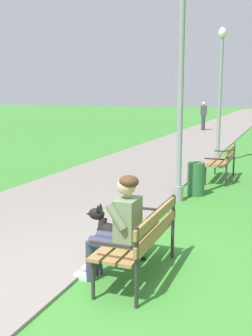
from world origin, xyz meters
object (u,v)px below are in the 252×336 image
Objects in this scene: dog_black at (114,238)px; pedestrian_distant at (203,116)px; park_bench_near at (142,235)px; lamp_post_mid at (220,95)px; lamp_post_near at (181,91)px; litter_bin at (196,179)px; person_seated_on_near_bench at (119,224)px; park_bench_mid at (223,160)px.

pedestrian_distant is (-2.46, 18.88, 0.58)m from dog_black.
park_bench_near is 8.67m from lamp_post_mid.
litter_bin is (0.23, 0.57, -1.82)m from lamp_post_near.
lamp_post_near is at bearing -89.93° from lamp_post_mid.
lamp_post_near reaches higher than park_bench_near.
lamp_post_near reaches higher than person_seated_on_near_bench.
park_bench_near is at bearing -81.14° from pedestrian_distant.
lamp_post_near is (-0.47, 3.58, 1.66)m from park_bench_near.
park_bench_near is 1.20× the size of person_seated_on_near_bench.
pedestrian_distant is (-2.54, 10.82, -1.25)m from lamp_post_mid.
lamp_post_mid is (0.08, 8.06, 1.83)m from dog_black.
person_seated_on_near_bench is at bearing -85.98° from lamp_post_near.
lamp_post_mid is 2.44× the size of pedestrian_distant.
park_bench_mid is at bearing 83.61° from dog_black.
park_bench_near is 0.76m from dog_black.
park_bench_near is 19.57m from pedestrian_distant.
dog_black reaches higher than litter_bin.
pedestrian_distant is at bearing 98.86° from park_bench_near.
litter_bin is at bearing -79.65° from pedestrian_distant.
dog_black is 0.20× the size of lamp_post_near.
park_bench_mid reaches higher than dog_black.
person_seated_on_near_bench reaches higher than litter_bin.
person_seated_on_near_bench is 8.84m from lamp_post_mid.
lamp_post_near is 1.92m from litter_bin.
litter_bin is at bearing -99.57° from park_bench_mid.
park_bench_near is 0.91× the size of pedestrian_distant.
dog_black is 0.21× the size of lamp_post_mid.
lamp_post_mid is at bearing 89.46° from dog_black.
person_seated_on_near_bench is (-0.26, -6.12, 0.17)m from park_bench_mid.
park_bench_near is 3.97m from lamp_post_near.
dog_black is at bearing 117.84° from person_seated_on_near_bench.
person_seated_on_near_bench is (-0.21, -0.20, 0.17)m from park_bench_near.
lamp_post_mid is (-0.54, 2.60, 1.58)m from park_bench_mid.
park_bench_near reaches higher than dog_black.
lamp_post_mid is at bearing 101.64° from park_bench_mid.
park_bench_near is 1.00× the size of park_bench_mid.
park_bench_near is 0.33m from person_seated_on_near_bench.
litter_bin is (0.24, -4.37, -1.74)m from lamp_post_mid.
park_bench_mid is 0.37× the size of lamp_post_mid.
lamp_post_mid is (-0.01, 4.94, -0.09)m from lamp_post_near.
person_seated_on_near_bench is 0.86m from dog_black.
person_seated_on_near_bench reaches higher than park_bench_near.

